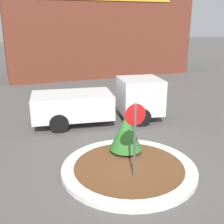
{
  "coord_description": "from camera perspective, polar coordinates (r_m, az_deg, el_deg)",
  "views": [
    {
      "loc": [
        -3.33,
        -7.1,
        4.51
      ],
      "look_at": [
        0.21,
        2.0,
        1.31
      ],
      "focal_mm": 45.0,
      "sensor_mm": 36.0,
      "label": 1
    }
  ],
  "objects": [
    {
      "name": "storefront_building",
      "position": [
        25.46,
        -3.25,
        16.03
      ],
      "size": [
        15.23,
        6.07,
        7.18
      ],
      "color": "brown",
      "rests_on": "ground_plane"
    },
    {
      "name": "ground_plane",
      "position": [
        9.05,
        3.43,
        -11.79
      ],
      "size": [
        120.0,
        120.0,
        0.0
      ],
      "primitive_type": "plane",
      "color": "#514F4C"
    },
    {
      "name": "island_shrub",
      "position": [
        9.6,
        2.88,
        -4.04
      ],
      "size": [
        1.12,
        1.12,
        1.36
      ],
      "color": "brown",
      "rests_on": "traffic_island"
    },
    {
      "name": "utility_truck",
      "position": [
        12.83,
        -1.99,
        2.18
      ],
      "size": [
        6.09,
        2.88,
        1.96
      ],
      "rotation": [
        0.0,
        0.0,
        -0.16
      ],
      "color": "silver",
      "rests_on": "ground_plane"
    },
    {
      "name": "traffic_island",
      "position": [
        9.01,
        3.44,
        -11.36
      ],
      "size": [
        4.22,
        4.22,
        0.16
      ],
      "color": "silver",
      "rests_on": "ground_plane"
    },
    {
      "name": "stop_sign",
      "position": [
        7.83,
        4.68,
        -3.54
      ],
      "size": [
        0.63,
        0.07,
        2.38
      ],
      "color": "#4C4C51",
      "rests_on": "ground_plane"
    }
  ]
}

